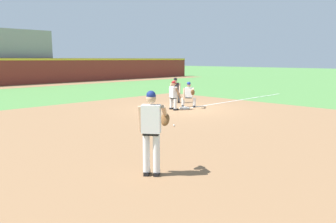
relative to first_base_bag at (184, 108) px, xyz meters
The scene contains 12 objects.
ground_plane 0.04m from the first_base_bag, ahead, with size 160.00×160.00×0.00m, color #518942.
infield_dirt_patch 4.86m from the first_base_bag, 142.02° to the right, with size 18.00×18.00×0.01m, color #936B47.
warning_track_strip 20.00m from the first_base_bag, 90.00° to the left, with size 48.00×3.20×0.01m, color #936B47.
foul_line_stripe 5.13m from the first_base_bag, ahead, with size 10.27×0.10×0.00m, color white.
first_base_bag is the anchor object (origin of this frame).
baseball 4.42m from the first_base_bag, 142.96° to the right, with size 0.07×0.07×0.07m, color white.
pitcher 9.74m from the first_base_bag, 141.93° to the right, with size 0.85×0.57×1.86m.
first_baseman 0.95m from the first_base_bag, 21.48° to the left, with size 0.79×1.06×1.34m.
baserunner 0.99m from the first_base_bag, 164.16° to the left, with size 0.55×0.66×1.46m.
umpire 2.52m from the first_base_bag, 54.93° to the left, with size 0.66×0.68×1.46m.
outfield_wall 22.04m from the first_base_bag, 90.00° to the left, with size 48.00×0.54×2.60m.
stadium_seating_block 25.47m from the first_base_bag, 90.00° to the left, with size 8.23×5.05×5.45m.
Camera 1 is at (-12.23, -11.07, 2.52)m, focal length 35.00 mm.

